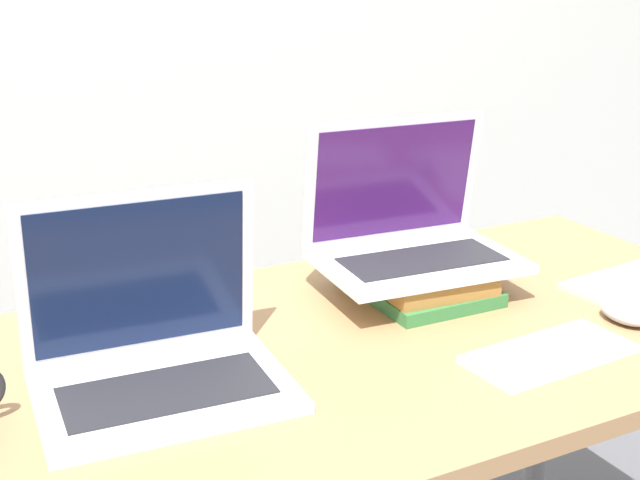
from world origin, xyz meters
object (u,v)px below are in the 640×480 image
laptop_on_books (410,233)px  wireless_keyboard (550,354)px  mouse (626,313)px  laptop_left (156,351)px  book_stack (419,279)px

laptop_on_books → wireless_keyboard: 0.36m
wireless_keyboard → mouse: 0.21m
laptop_left → wireless_keyboard: bearing=-19.3°
laptop_left → book_stack: 0.54m
book_stack → laptop_on_books: bearing=102.4°
book_stack → wireless_keyboard: book_stack is taller
book_stack → wireless_keyboard: bearing=-84.3°
laptop_left → laptop_on_books: bearing=15.3°
laptop_left → laptop_on_books: laptop_on_books is taller
laptop_left → mouse: 0.78m
mouse → wireless_keyboard: bearing=-167.5°
laptop_left → book_stack: laptop_left is taller
book_stack → laptop_on_books: laptop_on_books is taller
laptop_on_books → laptop_left: bearing=-164.7°
laptop_left → mouse: laptop_left is taller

